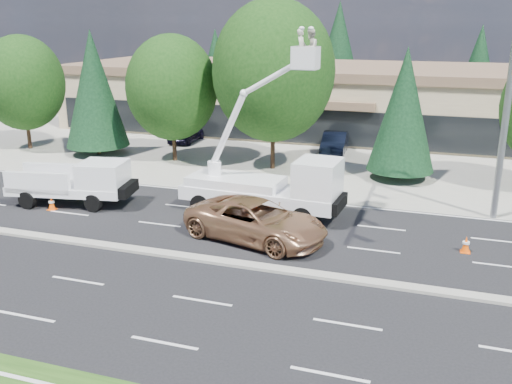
% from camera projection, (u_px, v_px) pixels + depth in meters
% --- Properties ---
extents(ground, '(140.00, 140.00, 0.00)m').
position_uv_depth(ground, '(235.00, 265.00, 22.45)').
color(ground, black).
rests_on(ground, ground).
extents(concrete_apron, '(140.00, 22.00, 0.01)m').
position_uv_depth(concrete_apron, '(333.00, 155.00, 40.60)').
color(concrete_apron, gray).
rests_on(concrete_apron, ground).
extents(road_median, '(120.00, 0.55, 0.12)m').
position_uv_depth(road_median, '(235.00, 263.00, 22.43)').
color(road_median, gray).
rests_on(road_median, ground).
extents(strip_mall, '(50.40, 15.40, 5.50)m').
position_uv_depth(strip_mall, '(357.00, 98.00, 48.83)').
color(strip_mall, tan).
rests_on(strip_mall, ground).
extents(tree_front_a, '(5.97, 5.97, 8.29)m').
position_uv_depth(tree_front_a, '(23.00, 83.00, 41.33)').
color(tree_front_a, '#332114').
rests_on(tree_front_a, ground).
extents(tree_front_b, '(4.39, 4.39, 8.66)m').
position_uv_depth(tree_front_b, '(94.00, 89.00, 39.57)').
color(tree_front_b, '#332114').
rests_on(tree_front_b, ground).
extents(tree_front_c, '(6.08, 6.08, 8.43)m').
position_uv_depth(tree_front_c, '(172.00, 88.00, 37.66)').
color(tree_front_c, '#332114').
rests_on(tree_front_c, ground).
extents(tree_front_d, '(7.64, 7.64, 10.60)m').
position_uv_depth(tree_front_d, '(273.00, 71.00, 35.17)').
color(tree_front_d, '#332114').
rests_on(tree_front_d, ground).
extents(tree_front_e, '(3.97, 3.97, 7.83)m').
position_uv_depth(tree_front_e, '(404.00, 110.00, 33.33)').
color(tree_front_e, '#332114').
rests_on(tree_front_e, ground).
extents(tree_back_a, '(4.23, 4.23, 8.33)m').
position_uv_depth(tree_back_a, '(216.00, 64.00, 64.73)').
color(tree_back_a, '#332114').
rests_on(tree_back_a, ground).
extents(tree_back_b, '(5.66, 5.66, 11.15)m').
position_uv_depth(tree_back_b, '(338.00, 52.00, 60.05)').
color(tree_back_b, '#332114').
rests_on(tree_back_b, ground).
extents(tree_back_c, '(4.49, 4.49, 8.86)m').
position_uv_depth(tree_back_c, '(478.00, 67.00, 56.16)').
color(tree_back_c, '#332114').
rests_on(tree_back_c, ground).
extents(utility_pickup, '(6.35, 3.29, 2.32)m').
position_uv_depth(utility_pickup, '(77.00, 187.00, 29.50)').
color(utility_pickup, white).
rests_on(utility_pickup, ground).
extents(bucket_truck, '(7.96, 2.92, 8.97)m').
position_uv_depth(bucket_truck, '(274.00, 178.00, 27.57)').
color(bucket_truck, white).
rests_on(bucket_truck, ground).
extents(traffic_cone_a, '(0.40, 0.40, 0.70)m').
position_uv_depth(traffic_cone_a, '(52.00, 203.00, 28.83)').
color(traffic_cone_a, '#FF5608').
rests_on(traffic_cone_a, ground).
extents(traffic_cone_b, '(0.40, 0.40, 0.70)m').
position_uv_depth(traffic_cone_b, '(235.00, 226.00, 25.61)').
color(traffic_cone_b, '#FF5608').
rests_on(traffic_cone_b, ground).
extents(traffic_cone_c, '(0.40, 0.40, 0.70)m').
position_uv_depth(traffic_cone_c, '(244.00, 222.00, 26.21)').
color(traffic_cone_c, '#FF5608').
rests_on(traffic_cone_c, ground).
extents(traffic_cone_d, '(0.40, 0.40, 0.70)m').
position_uv_depth(traffic_cone_d, '(466.00, 244.00, 23.56)').
color(traffic_cone_d, '#FF5608').
rests_on(traffic_cone_d, ground).
extents(minivan, '(6.90, 4.48, 1.77)m').
position_uv_depth(minivan, '(256.00, 221.00, 24.75)').
color(minivan, '#A77550').
rests_on(minivan, ground).
extents(parked_car_west, '(1.89, 4.43, 1.49)m').
position_uv_depth(parked_car_west, '(187.00, 132.00, 44.90)').
color(parked_car_west, black).
rests_on(parked_car_west, ground).
extents(parked_car_east, '(2.08, 4.87, 1.56)m').
position_uv_depth(parked_car_east, '(334.00, 143.00, 40.68)').
color(parked_car_east, black).
rests_on(parked_car_east, ground).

